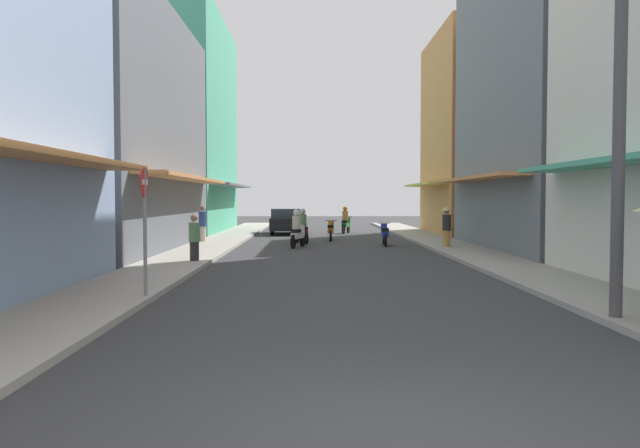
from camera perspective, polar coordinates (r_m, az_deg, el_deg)
ground_plane at (r=22.94m, az=1.18°, el=-2.71°), size 95.97×95.97×0.00m
sidewalk_left at (r=23.30m, az=-11.12°, el=-2.53°), size 2.13×51.62×0.12m
sidewalk_right at (r=23.62m, az=13.30°, el=-2.48°), size 2.13×51.62×0.12m
building_left_mid at (r=25.51m, az=-19.81°, el=8.06°), size 7.05×13.63×9.26m
building_left_far at (r=38.41m, az=-13.29°, el=8.70°), size 7.05×12.26×12.64m
building_right_mid at (r=26.55m, az=21.79°, el=16.04°), size 7.05×11.10×16.78m
building_right_far at (r=36.00m, az=15.18°, el=7.87°), size 7.05×8.76×11.07m
motorbike_green at (r=35.88m, az=2.39°, el=0.25°), size 0.69×1.76×1.58m
motorbike_white at (r=25.62m, az=-2.06°, el=-0.60°), size 0.70×1.76×1.58m
motorbike_blue at (r=26.88m, az=5.96°, el=-0.90°), size 0.55×1.81×0.96m
motorbike_maroon at (r=27.94m, az=-1.72°, el=-0.36°), size 0.77×1.73×1.58m
motorbike_orange at (r=29.82m, az=0.99°, el=-0.57°), size 0.55×1.81×0.96m
parked_car at (r=35.43m, az=-3.18°, el=0.28°), size 1.93×4.17×1.45m
pedestrian_midway at (r=28.16m, az=-10.74°, el=-0.08°), size 0.34×0.34×1.70m
pedestrian_crossing at (r=19.42m, az=-11.48°, el=-1.41°), size 0.34×0.34×1.55m
pedestrian_foreground at (r=25.12m, az=11.56°, el=-0.11°), size 0.44×0.44×1.71m
utility_pole at (r=11.21m, az=25.88°, el=12.33°), size 0.20×1.20×7.88m
street_sign_no_entry at (r=12.63m, az=-15.81°, el=0.85°), size 0.07×0.60×2.65m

